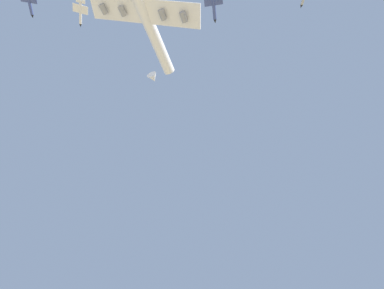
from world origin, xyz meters
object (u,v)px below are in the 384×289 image
chase_jet_lead (81,12)px  carrier_jet (145,12)px  chase_jet_left_wing (29,1)px  chase_jet_right_wing (214,4)px

chase_jet_lead → carrier_jet: bearing=-110.2°
chase_jet_left_wing → chase_jet_right_wing: chase_jet_left_wing is taller
chase_jet_right_wing → carrier_jet: bearing=81.8°
chase_jet_lead → chase_jet_left_wing: chase_jet_lead is taller
chase_jet_lead → chase_jet_left_wing: 24.25m
carrier_jet → chase_jet_right_wing: size_ratio=4.54×
carrier_jet → chase_jet_lead: size_ratio=4.80×
chase_jet_left_wing → chase_jet_right_wing: bearing=-102.7°
chase_jet_lead → chase_jet_right_wing: 77.20m
carrier_jet → chase_jet_left_wing: carrier_jet is taller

